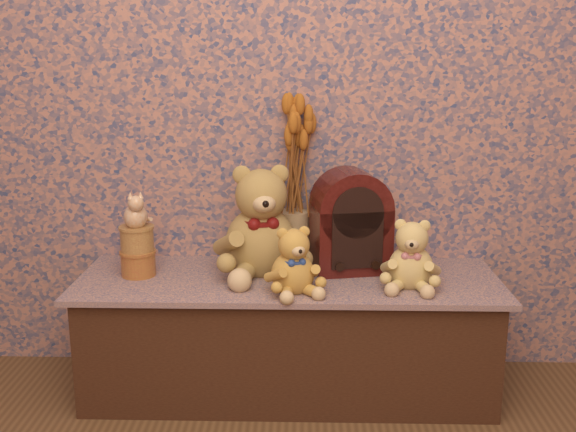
% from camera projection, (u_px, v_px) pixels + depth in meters
% --- Properties ---
extents(display_shelf, '(1.51, 0.52, 0.44)m').
position_uv_depth(display_shelf, '(288.00, 334.00, 2.45)').
color(display_shelf, navy).
rests_on(display_shelf, ground).
extents(teddy_large, '(0.41, 0.46, 0.43)m').
position_uv_depth(teddy_large, '(261.00, 215.00, 2.40)').
color(teddy_large, olive).
rests_on(teddy_large, display_shelf).
extents(teddy_medium, '(0.26, 0.28, 0.24)m').
position_uv_depth(teddy_medium, '(293.00, 257.00, 2.23)').
color(teddy_medium, gold).
rests_on(teddy_medium, display_shelf).
extents(teddy_small, '(0.24, 0.27, 0.26)m').
position_uv_depth(teddy_small, '(411.00, 251.00, 2.27)').
color(teddy_small, '#E1C56B').
rests_on(teddy_small, display_shelf).
extents(cathedral_radio, '(0.31, 0.24, 0.38)m').
position_uv_depth(cathedral_radio, '(351.00, 220.00, 2.44)').
color(cathedral_radio, '#3A0D0A').
rests_on(cathedral_radio, display_shelf).
extents(ceramic_vase, '(0.13, 0.13, 0.20)m').
position_uv_depth(ceramic_vase, '(293.00, 236.00, 2.56)').
color(ceramic_vase, tan).
rests_on(ceramic_vase, display_shelf).
extents(dried_stalks, '(0.23, 0.23, 0.39)m').
position_uv_depth(dried_stalks, '(294.00, 160.00, 2.49)').
color(dried_stalks, '#AD5C1B').
rests_on(dried_stalks, ceramic_vase).
extents(biscuit_tin_lower, '(0.14, 0.14, 0.09)m').
position_uv_depth(biscuit_tin_lower, '(138.00, 263.00, 2.41)').
color(biscuit_tin_lower, '#B99236').
rests_on(biscuit_tin_lower, display_shelf).
extents(biscuit_tin_upper, '(0.14, 0.14, 0.09)m').
position_uv_depth(biscuit_tin_upper, '(137.00, 239.00, 2.39)').
color(biscuit_tin_upper, tan).
rests_on(biscuit_tin_upper, biscuit_tin_lower).
extents(cat_figurine, '(0.13, 0.14, 0.14)m').
position_uv_depth(cat_figurine, '(135.00, 208.00, 2.36)').
color(cat_figurine, silver).
rests_on(cat_figurine, biscuit_tin_upper).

